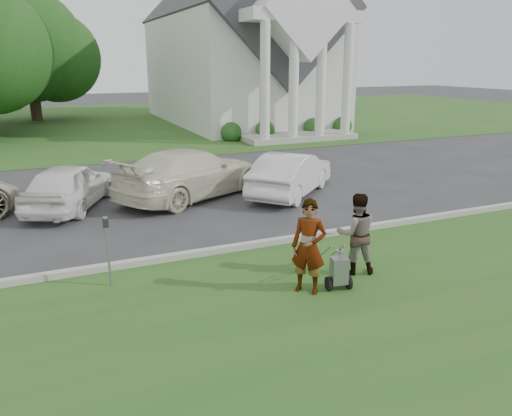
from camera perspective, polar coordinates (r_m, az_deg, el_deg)
ground at (r=10.94m, az=-0.77°, el=-5.79°), size 120.00×120.00×0.00m
grass_strip at (r=8.52m, az=7.20°, el=-12.77°), size 80.00×7.00×0.01m
church_lawn at (r=36.79m, az=-17.38°, el=9.32°), size 80.00×30.00×0.01m
curb at (r=11.39m, az=-1.84°, el=-4.47°), size 80.00×0.18×0.15m
church at (r=34.97m, az=-1.82°, el=19.45°), size 9.19×19.00×24.10m
tree_back at (r=39.34m, az=-24.55°, el=15.95°), size 9.61×7.60×8.89m
striping_cart at (r=9.52m, az=9.45°, el=-7.14°), size 0.55×0.97×0.86m
person_left at (r=9.15m, az=6.05°, el=-4.51°), size 0.76×0.75×1.77m
person_right at (r=10.15m, az=11.36°, el=-2.95°), size 0.96×0.85×1.66m
parking_meter_near at (r=9.74m, az=-16.63°, el=-3.89°), size 0.10×0.09×1.38m
car_b at (r=15.42m, az=-20.60°, el=2.41°), size 3.12×4.25×1.35m
car_c at (r=15.77m, az=-7.40°, el=3.97°), size 5.65×4.39×1.53m
car_d at (r=15.98m, az=4.01°, el=3.94°), size 4.03×3.86×1.36m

